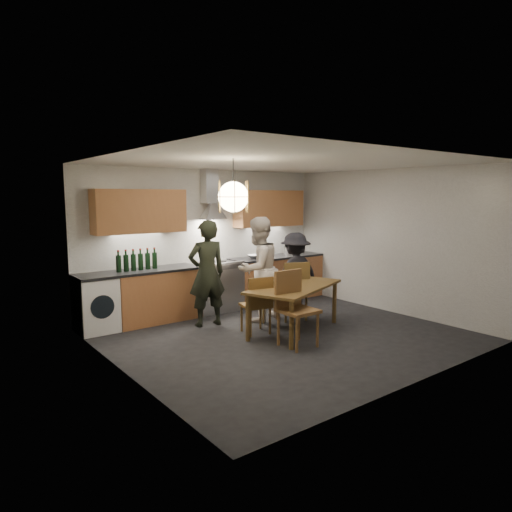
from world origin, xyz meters
TOP-DOWN VIEW (x-y plane):
  - ground at (0.00, 0.00)m, footprint 5.00×5.00m
  - room_shell at (0.00, 0.00)m, footprint 5.02×4.52m
  - counter_run at (0.02, 1.95)m, footprint 5.00×0.62m
  - range_stove at (0.00, 1.94)m, footprint 0.90×0.60m
  - wall_fixtures at (0.00, 2.07)m, footprint 4.30×0.54m
  - pendant_lamp at (-1.00, -0.10)m, footprint 0.43×0.43m
  - dining_table at (0.26, 0.08)m, footprint 1.93×1.43m
  - chair_back_left at (-0.28, 0.30)m, footprint 0.48×0.48m
  - chair_back_mid at (0.36, 0.49)m, footprint 0.46×0.46m
  - chair_back_right at (0.69, 0.55)m, footprint 0.59×0.59m
  - chair_front at (-0.18, -0.40)m, footprint 0.48×0.48m
  - person_left at (-0.64, 1.19)m, footprint 0.69×0.50m
  - person_mid at (0.21, 0.93)m, footprint 0.97×0.82m
  - person_right at (1.02, 0.89)m, footprint 1.02×0.69m
  - mixing_bowl at (0.90, 1.91)m, footprint 0.38×0.38m
  - stock_pot at (1.78, 1.94)m, footprint 0.23×0.23m
  - wine_bottles at (-1.50, 1.97)m, footprint 0.71×0.08m

SIDE VIEW (x-z plane):
  - ground at x=0.00m, z-range 0.00..0.00m
  - range_stove at x=0.00m, z-range -0.02..0.90m
  - counter_run at x=0.02m, z-range 0.00..0.90m
  - chair_back_left at x=-0.28m, z-range 0.07..0.97m
  - chair_back_mid at x=0.36m, z-range 0.07..0.98m
  - chair_back_right at x=0.69m, z-range 0.07..1.09m
  - chair_front at x=-0.18m, z-range 0.08..1.14m
  - dining_table at x=0.26m, z-range 0.28..1.01m
  - person_right at x=1.02m, z-range 0.00..1.47m
  - person_left at x=-0.64m, z-range 0.00..1.73m
  - person_mid at x=0.21m, z-range 0.00..1.77m
  - mixing_bowl at x=0.90m, z-range 0.90..0.97m
  - stock_pot at x=1.78m, z-range 0.90..1.04m
  - wine_bottles at x=-1.50m, z-range 0.90..1.25m
  - room_shell at x=0.00m, z-range 0.40..3.01m
  - wall_fixtures at x=0.00m, z-range 1.32..2.42m
  - pendant_lamp at x=-1.00m, z-range 1.75..2.45m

